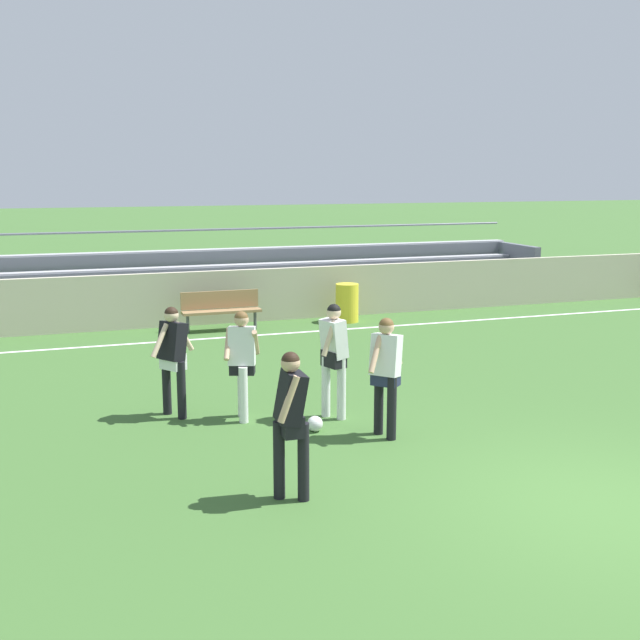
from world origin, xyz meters
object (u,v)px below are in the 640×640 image
player_white_challenging (386,367)px  bleacher_stand (193,279)px  player_dark_deep_cover (173,352)px  player_white_dropping_back (242,356)px  player_dark_pressing_high (291,413)px  trash_bin (347,303)px  soccer_ball (315,424)px  bench_near_wall_gap (221,307)px  player_white_wide_left (334,350)px

player_white_challenging → bleacher_stand: bearing=93.9°
player_dark_deep_cover → player_white_challenging: player_white_challenging is taller
player_white_dropping_back → player_dark_pressing_high: player_dark_pressing_high is taller
player_white_dropping_back → player_dark_pressing_high: 2.97m
trash_bin → soccer_ball: 8.23m
bleacher_stand → player_dark_deep_cover: bleacher_stand is taller
bench_near_wall_gap → soccer_ball: bearing=-91.9°
player_dark_deep_cover → player_dark_pressing_high: 3.52m
player_white_dropping_back → bleacher_stand: bearing=84.3°
soccer_ball → player_white_wide_left: bearing=47.6°
bleacher_stand → player_dark_deep_cover: size_ratio=11.85×
bleacher_stand → player_white_dropping_back: 9.38m
bench_near_wall_gap → soccer_ball: (-0.25, -7.47, -0.44)m
trash_bin → soccer_ball: trash_bin is taller
trash_bin → player_dark_deep_cover: 8.02m
player_white_challenging → player_dark_pressing_high: (-1.82, -1.58, 0.01)m
player_dark_deep_cover → player_white_challenging: 3.18m
bleacher_stand → trash_bin: bearing=-39.6°
player_white_challenging → soccer_ball: (-0.83, 0.52, -0.87)m
bleacher_stand → soccer_ball: 10.23m
player_white_challenging → soccer_ball: bearing=148.1°
player_white_challenging → player_dark_pressing_high: bearing=-139.0°
trash_bin → player_dark_pressing_high: bearing=-114.3°
bleacher_stand → player_dark_pressing_high: size_ratio=11.67×
player_white_wide_left → player_dark_deep_cover: 2.36m
trash_bin → player_white_wide_left: 7.61m
player_white_dropping_back → player_dark_deep_cover: player_dark_deep_cover is taller
player_white_wide_left → player_dark_deep_cover: player_white_wide_left is taller
bench_near_wall_gap → player_white_dropping_back: player_white_dropping_back is taller
player_dark_deep_cover → soccer_ball: size_ratio=7.49×
bench_near_wall_gap → player_dark_deep_cover: 6.47m
bleacher_stand → bench_near_wall_gap: bleacher_stand is taller
player_white_wide_left → player_white_challenging: player_white_wide_left is taller
bench_near_wall_gap → player_white_dropping_back: size_ratio=1.12×
trash_bin → player_white_dropping_back: (-4.18, -6.64, 0.49)m
player_white_wide_left → player_white_dropping_back: bearing=163.9°
player_dark_deep_cover → bleacher_stand: bearing=78.2°
bleacher_stand → soccer_ball: bearing=-90.6°
trash_bin → player_white_dropping_back: size_ratio=0.58×
bench_near_wall_gap → trash_bin: 3.11m
bleacher_stand → player_white_dropping_back: size_ratio=12.14×
player_white_dropping_back → player_white_wide_left: 1.33m
soccer_ball → player_white_dropping_back: bearing=133.3°
player_dark_deep_cover → soccer_ball: player_dark_deep_cover is taller
player_white_challenging → soccer_ball: 1.31m
soccer_ball → bleacher_stand: bearing=89.4°
player_white_wide_left → player_dark_pressing_high: player_white_wide_left is taller
bench_near_wall_gap → player_dark_deep_cover: bearing=-108.0°
bench_near_wall_gap → player_white_challenging: size_ratio=1.09×
bleacher_stand → player_dark_deep_cover: bearing=-101.8°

